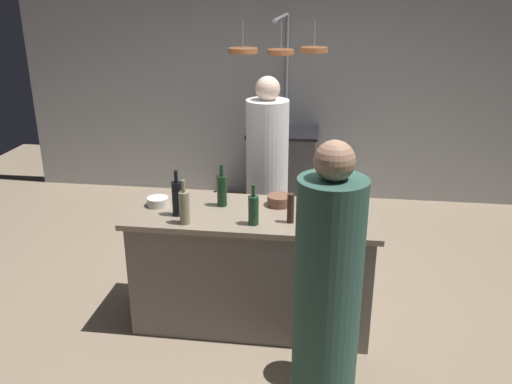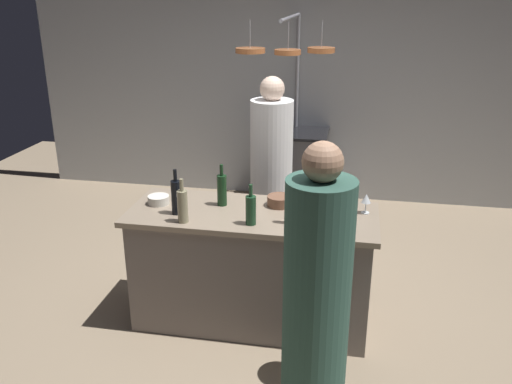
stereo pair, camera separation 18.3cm
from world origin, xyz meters
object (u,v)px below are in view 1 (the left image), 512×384
at_px(mixing_bowl_wooden, 280,200).
at_px(wine_bottle_green, 253,209).
at_px(bar_stool_right, 327,330).
at_px(wine_bottle_red, 222,190).
at_px(stove_range, 283,168).
at_px(mixing_bowl_ceramic, 158,202).
at_px(chef, 267,182).
at_px(wine_bottle_white, 185,207).
at_px(wine_glass_by_chef, 366,197).
at_px(wine_glass_near_right_guest, 326,198).
at_px(wine_bottle_dark, 177,198).
at_px(pepper_mill, 291,208).
at_px(guest_right, 327,305).

bearing_deg(mixing_bowl_wooden, wine_bottle_green, -111.36).
xyz_separation_m(bar_stool_right, wine_bottle_red, (-0.81, 0.72, 0.65)).
xyz_separation_m(stove_range, mixing_bowl_ceramic, (-0.72, -2.42, 0.48)).
relative_size(chef, mixing_bowl_wooden, 9.46).
xyz_separation_m(wine_bottle_red, mixing_bowl_wooden, (0.42, 0.06, -0.08)).
bearing_deg(chef, wine_bottle_white, -110.11).
distance_m(stove_range, mixing_bowl_wooden, 2.35).
bearing_deg(stove_range, mixing_bowl_ceramic, -106.57).
distance_m(stove_range, wine_glass_by_chef, 2.51).
relative_size(wine_bottle_white, wine_glass_by_chef, 2.15).
bearing_deg(mixing_bowl_ceramic, wine_glass_near_right_guest, 2.47).
relative_size(wine_bottle_dark, wine_glass_by_chef, 2.28).
bearing_deg(wine_bottle_dark, mixing_bowl_ceramic, 141.54).
bearing_deg(mixing_bowl_ceramic, wine_bottle_green, -17.66).
height_order(wine_bottle_dark, mixing_bowl_ceramic, wine_bottle_dark).
distance_m(wine_bottle_red, wine_glass_by_chef, 1.05).
xyz_separation_m(bar_stool_right, mixing_bowl_ceramic, (-1.28, 0.65, 0.56)).
height_order(wine_glass_near_right_guest, mixing_bowl_wooden, wine_glass_near_right_guest).
bearing_deg(wine_bottle_red, bar_stool_right, -41.61).
height_order(bar_stool_right, mixing_bowl_ceramic, mixing_bowl_ceramic).
height_order(pepper_mill, wine_glass_by_chef, pepper_mill).
height_order(chef, wine_bottle_green, chef).
relative_size(wine_bottle_dark, wine_glass_near_right_guest, 2.28).
bearing_deg(wine_glass_by_chef, chef, 136.05).
bearing_deg(wine_bottle_white, wine_glass_by_chef, 17.56).
bearing_deg(mixing_bowl_wooden, wine_glass_by_chef, -2.43).
distance_m(wine_bottle_green, wine_bottle_red, 0.41).
height_order(guest_right, mixing_bowl_wooden, guest_right).
distance_m(pepper_mill, wine_bottle_white, 0.72).
bearing_deg(pepper_mill, guest_right, -72.74).
distance_m(wine_bottle_red, wine_glass_near_right_guest, 0.76).
bearing_deg(pepper_mill, wine_bottle_green, -165.22).
bearing_deg(wine_bottle_green, wine_glass_near_right_guest, 31.20).
xyz_separation_m(bar_stool_right, mixing_bowl_wooden, (-0.38, 0.78, 0.56)).
bearing_deg(wine_bottle_dark, mixing_bowl_wooden, 22.14).
xyz_separation_m(wine_bottle_white, wine_glass_by_chef, (1.24, 0.39, -0.02)).
xyz_separation_m(wine_bottle_green, wine_bottle_red, (-0.28, 0.31, 0.01)).
xyz_separation_m(bar_stool_right, pepper_mill, (-0.28, 0.48, 0.63)).
distance_m(stove_range, chef, 1.58).
bearing_deg(mixing_bowl_wooden, pepper_mill, -71.23).
distance_m(wine_bottle_green, wine_glass_near_right_guest, 0.56).
height_order(bar_stool_right, guest_right, guest_right).
distance_m(wine_glass_near_right_guest, wine_glass_by_chef, 0.29).
height_order(wine_bottle_red, mixing_bowl_ceramic, wine_bottle_red).
xyz_separation_m(chef, mixing_bowl_wooden, (0.18, -0.75, 0.13)).
bearing_deg(guest_right, chef, 106.08).
xyz_separation_m(bar_stool_right, wine_bottle_white, (-0.99, 0.36, 0.65)).
height_order(pepper_mill, wine_bottle_green, wine_bottle_green).
bearing_deg(wine_glass_by_chef, wine_bottle_red, -177.98).
xyz_separation_m(stove_range, wine_bottle_red, (-0.25, -2.35, 0.58)).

